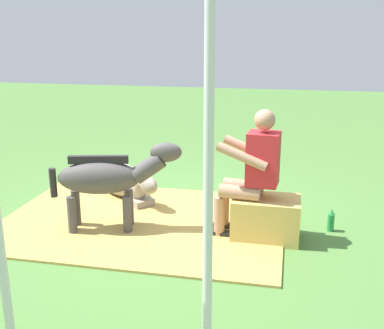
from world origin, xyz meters
TOP-DOWN VIEW (x-y plane):
  - ground_plane at (0.00, 0.00)m, footprint 24.00×24.00m
  - hay_patch at (0.24, 0.25)m, footprint 3.02×2.17m
  - hay_bale at (-1.08, 0.38)m, footprint 0.66×0.44m
  - person_seated at (-0.92, 0.37)m, footprint 0.68×0.45m
  - pony_standing at (0.51, 0.51)m, footprint 1.33×0.53m
  - pony_lying at (0.74, -0.51)m, footprint 1.17×1.11m
  - soda_bottle at (-1.74, 0.07)m, footprint 0.07×0.07m
  - tent_pole_left at (-0.82, 2.24)m, footprint 0.06×0.06m

SIDE VIEW (x-z plane):
  - ground_plane at x=0.00m, z-range 0.00..0.00m
  - hay_patch at x=0.24m, z-range 0.00..0.02m
  - soda_bottle at x=-1.74m, z-range 0.00..0.24m
  - pony_lying at x=0.74m, z-range -0.02..0.40m
  - hay_bale at x=-1.08m, z-range 0.00..0.42m
  - pony_standing at x=0.51m, z-range 0.10..1.04m
  - person_seated at x=-0.92m, z-range 0.06..1.36m
  - tent_pole_left at x=-0.82m, z-range 0.00..2.36m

